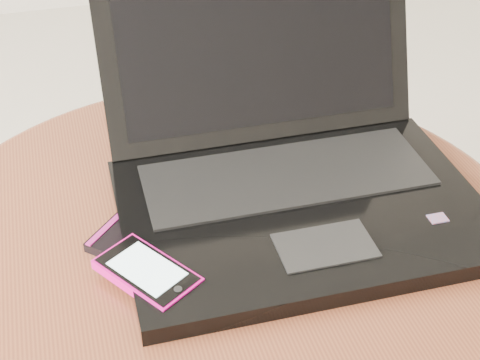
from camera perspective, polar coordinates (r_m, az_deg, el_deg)
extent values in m
cylinder|color=brown|center=(0.77, -1.34, -5.42)|extent=(0.67, 0.67, 0.03)
torus|color=brown|center=(0.77, -1.34, -5.42)|extent=(0.70, 0.70, 0.03)
cube|color=black|center=(0.78, 5.02, -2.55)|extent=(0.40, 0.28, 0.02)
cube|color=black|center=(0.81, 3.82, 0.41)|extent=(0.33, 0.13, 0.00)
cube|color=black|center=(0.72, 6.90, -5.28)|extent=(0.10, 0.06, 0.00)
cube|color=red|center=(0.78, 15.70, -3.00)|extent=(0.02, 0.02, 0.00)
cube|color=black|center=(0.86, 1.48, 11.18)|extent=(0.38, 0.10, 0.23)
cube|color=black|center=(0.85, 1.57, 11.17)|extent=(0.34, 0.08, 0.19)
cube|color=black|center=(0.74, -7.17, -5.48)|extent=(0.14, 0.13, 0.01)
cube|color=#AA1B77|center=(0.76, -10.75, -3.78)|extent=(0.05, 0.05, 0.00)
cube|color=#D40984|center=(0.70, -7.51, -7.50)|extent=(0.10, 0.12, 0.01)
cube|color=black|center=(0.69, -7.55, -7.16)|extent=(0.09, 0.11, 0.00)
cube|color=#C7EAF1|center=(0.69, -7.56, -7.11)|extent=(0.07, 0.08, 0.00)
cylinder|color=black|center=(0.67, -5.04, -8.78)|extent=(0.01, 0.01, 0.00)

